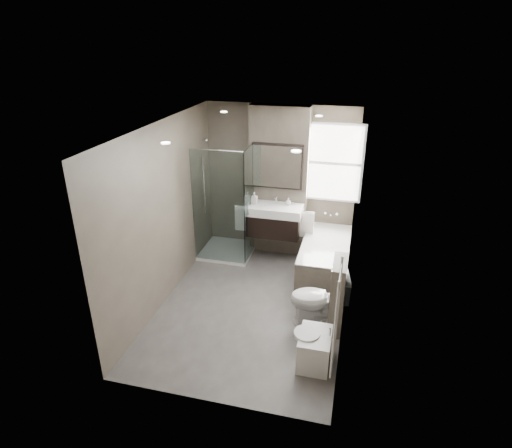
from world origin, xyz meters
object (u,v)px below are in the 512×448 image
(vanity, at_px, (274,220))
(bidet, at_px, (314,348))
(toilet, at_px, (319,299))
(bathtub, at_px, (325,257))

(vanity, bearing_deg, bidet, -67.55)
(vanity, xyz_separation_m, toilet, (0.97, -1.66, -0.35))
(vanity, height_order, bidet, vanity)
(toilet, bearing_deg, bathtub, 172.40)
(bathtub, relative_size, bidet, 2.99)
(vanity, bearing_deg, bathtub, -19.37)
(bidet, bearing_deg, vanity, 112.45)
(toilet, bearing_deg, vanity, -159.27)
(bathtub, bearing_deg, bidet, -87.61)
(vanity, distance_m, bathtub, 1.07)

